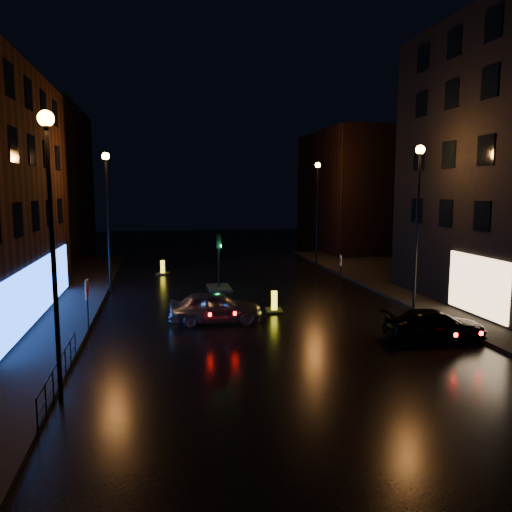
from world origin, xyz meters
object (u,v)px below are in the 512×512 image
object	(u,v)px
road_sign_left	(87,294)
silver_hatchback	(216,307)
dark_sedan	(435,325)
road_sign_right	(341,263)
bollard_near	(274,307)
traffic_signal	(219,281)
bollard_far	(163,271)

from	to	relation	value
road_sign_left	silver_hatchback	bearing A→B (deg)	14.65
dark_sedan	road_sign_left	xyz separation A→B (m)	(-14.27, 3.25, 1.22)
silver_hatchback	road_sign_right	size ratio (longest dim) A/B	2.10
road_sign_left	dark_sedan	bearing A→B (deg)	-10.12
dark_sedan	bollard_near	size ratio (longest dim) A/B	3.26
silver_hatchback	road_sign_right	world-z (taller)	road_sign_right
road_sign_left	traffic_signal	bearing A→B (deg)	56.53
bollard_near	road_sign_left	size ratio (longest dim) A/B	0.53
silver_hatchback	road_sign_left	distance (m)	5.80
silver_hatchback	road_sign_left	world-z (taller)	road_sign_left
bollard_near	road_sign_right	xyz separation A→B (m)	(5.64, 5.49, 1.31)
traffic_signal	bollard_far	world-z (taller)	traffic_signal
bollard_near	road_sign_left	world-z (taller)	road_sign_left
bollard_near	road_sign_right	bearing A→B (deg)	51.01
traffic_signal	bollard_far	xyz separation A→B (m)	(-3.44, 6.18, -0.28)
bollard_far	road_sign_right	distance (m)	13.31
silver_hatchback	dark_sedan	distance (m)	9.76
bollard_far	dark_sedan	bearing A→B (deg)	-42.38
traffic_signal	silver_hatchback	xyz separation A→B (m)	(-1.12, -7.98, 0.24)
road_sign_right	dark_sedan	bearing A→B (deg)	100.41
bollard_far	road_sign_left	size ratio (longest dim) A/B	0.55
bollard_far	traffic_signal	bearing A→B (deg)	-43.95
dark_sedan	road_sign_right	size ratio (longest dim) A/B	2.07
silver_hatchback	bollard_far	world-z (taller)	silver_hatchback
road_sign_right	road_sign_left	bearing A→B (deg)	40.59
dark_sedan	traffic_signal	bearing A→B (deg)	33.11
silver_hatchback	bollard_near	distance (m)	3.55
dark_sedan	bollard_near	distance (m)	8.10
traffic_signal	bollard_near	distance (m)	6.81
silver_hatchback	road_sign_left	bearing A→B (deg)	106.73
dark_sedan	road_sign_right	xyz separation A→B (m)	(0.12, 11.42, 0.92)
traffic_signal	bollard_near	size ratio (longest dim) A/B	2.63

